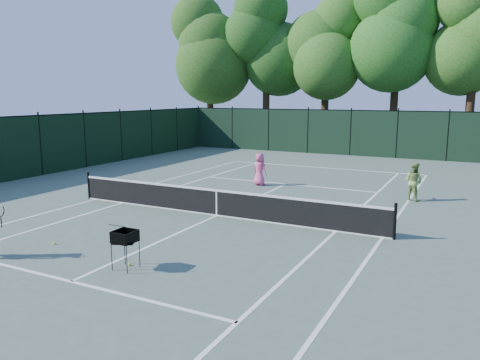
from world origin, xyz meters
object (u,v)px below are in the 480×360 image
at_px(player_green, 414,181).
at_px(loose_ball_near_cart, 129,264).
at_px(loose_ball_midcourt, 54,243).
at_px(player_pink, 260,169).
at_px(ball_hopper, 125,237).

xyz_separation_m(player_green, loose_ball_near_cart, (-5.11, -10.59, -0.71)).
bearing_deg(loose_ball_midcourt, player_green, 51.97).
distance_m(loose_ball_near_cart, loose_ball_midcourt, 2.94).
height_order(player_pink, ball_hopper, player_pink).
distance_m(player_green, ball_hopper, 11.90).
distance_m(player_pink, loose_ball_midcourt, 10.44).
height_order(ball_hopper, loose_ball_midcourt, ball_hopper).
xyz_separation_m(ball_hopper, loose_ball_midcourt, (-2.98, 0.52, -0.75)).
relative_size(ball_hopper, loose_ball_midcourt, 13.77).
height_order(player_pink, player_green, player_green).
relative_size(player_green, loose_ball_near_cart, 21.92).
distance_m(player_pink, loose_ball_near_cart, 10.78).
bearing_deg(loose_ball_midcourt, player_pink, 82.08).
height_order(player_green, loose_ball_near_cart, player_green).
bearing_deg(player_pink, player_green, -165.03).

